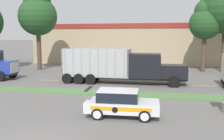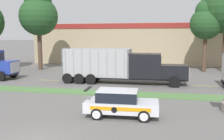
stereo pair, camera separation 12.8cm
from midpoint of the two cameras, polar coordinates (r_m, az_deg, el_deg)
The scene contains 11 objects.
grass_verge at distance 21.34m, azimuth -3.99°, elevation -5.13°, with size 120.00×1.94×0.06m, color #517F42.
centre_line_2 at distance 30.86m, azimuth -23.22°, elevation -1.81°, with size 2.40×0.14×0.01m, color yellow.
centre_line_3 at distance 28.17m, azimuth -14.11°, elevation -2.27°, with size 2.40×0.14×0.01m, color yellow.
centre_line_4 at distance 26.33m, azimuth -3.42°, elevation -2.73°, with size 2.40×0.14×0.01m, color yellow.
centre_line_5 at distance 25.52m, azimuth 8.42°, elevation -3.14°, with size 2.40×0.14×0.01m, color yellow.
centre_line_6 at distance 25.83m, azimuth 20.49°, elevation -3.41°, with size 2.40×0.14×0.01m, color yellow.
dump_truck_mid at distance 25.13m, azimuth 4.89°, elevation 0.47°, with size 12.53×2.57×3.64m.
rally_car at distance 14.99m, azimuth 2.17°, elevation -7.48°, with size 4.40×2.08×1.63m.
store_building_backdrop at distance 47.25m, azimuth 6.52°, elevation 6.07°, with size 36.77×12.10×6.94m.
tree_behind_centre at distance 35.73m, azimuth 20.81°, elevation 10.46°, with size 4.18×4.18×9.57m.
tree_behind_far_right at distance 37.29m, azimuth -16.35°, elevation 12.44°, with size 5.38×5.38×11.59m.
Camera 2 is at (5.58, -9.59, 4.75)m, focal length 40.00 mm.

